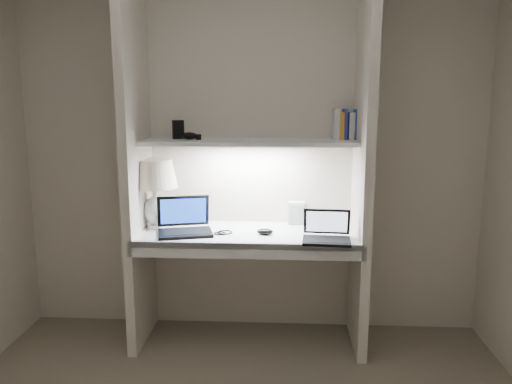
# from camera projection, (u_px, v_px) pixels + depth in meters

# --- Properties ---
(back_wall) EXTENTS (3.20, 0.01, 2.50)m
(back_wall) POSITION_uv_depth(u_px,v_px,m) (251.00, 154.00, 3.46)
(back_wall) COLOR beige
(back_wall) RESTS_ON floor
(alcove_panel_left) EXTENTS (0.06, 0.55, 2.50)m
(alcove_panel_left) POSITION_uv_depth(u_px,v_px,m) (136.00, 158.00, 3.23)
(alcove_panel_left) COLOR beige
(alcove_panel_left) RESTS_ON floor
(alcove_panel_right) EXTENTS (0.06, 0.55, 2.50)m
(alcove_panel_right) POSITION_uv_depth(u_px,v_px,m) (363.00, 160.00, 3.15)
(alcove_panel_right) COLOR beige
(alcove_panel_right) RESTS_ON floor
(desk) EXTENTS (1.40, 0.55, 0.04)m
(desk) POSITION_uv_depth(u_px,v_px,m) (248.00, 234.00, 3.29)
(desk) COLOR white
(desk) RESTS_ON alcove_panel_left
(desk_apron) EXTENTS (1.46, 0.03, 0.10)m
(desk_apron) POSITION_uv_depth(u_px,v_px,m) (245.00, 251.00, 3.04)
(desk_apron) COLOR silver
(desk_apron) RESTS_ON desk
(shelf) EXTENTS (1.40, 0.36, 0.03)m
(shelf) POSITION_uv_depth(u_px,v_px,m) (249.00, 142.00, 3.27)
(shelf) COLOR silver
(shelf) RESTS_ON back_wall
(strip_light) EXTENTS (0.60, 0.04, 0.02)m
(strip_light) POSITION_uv_depth(u_px,v_px,m) (249.00, 146.00, 3.27)
(strip_light) COLOR white
(strip_light) RESTS_ON shelf
(table_lamp) EXTENTS (0.32, 0.32, 0.46)m
(table_lamp) POSITION_uv_depth(u_px,v_px,m) (154.00, 182.00, 3.34)
(table_lamp) COLOR white
(table_lamp) RESTS_ON desk
(laptop_main) EXTENTS (0.41, 0.37, 0.23)m
(laptop_main) POSITION_uv_depth(u_px,v_px,m) (184.00, 224.00, 3.26)
(laptop_main) COLOR black
(laptop_main) RESTS_ON desk
(laptop_netbook) EXTENTS (0.31, 0.27, 0.18)m
(laptop_netbook) POSITION_uv_depth(u_px,v_px,m) (327.00, 234.00, 3.07)
(laptop_netbook) COLOR black
(laptop_netbook) RESTS_ON desk
(speaker) EXTENTS (0.11, 0.08, 0.16)m
(speaker) POSITION_uv_depth(u_px,v_px,m) (296.00, 213.00, 3.47)
(speaker) COLOR silver
(speaker) RESTS_ON desk
(mouse) EXTENTS (0.11, 0.07, 0.04)m
(mouse) POSITION_uv_depth(u_px,v_px,m) (265.00, 232.00, 3.21)
(mouse) COLOR black
(mouse) RESTS_ON desk
(cable_coil) EXTENTS (0.11, 0.11, 0.01)m
(cable_coil) POSITION_uv_depth(u_px,v_px,m) (225.00, 232.00, 3.24)
(cable_coil) COLOR black
(cable_coil) RESTS_ON desk
(sticky_note) EXTENTS (0.11, 0.11, 0.00)m
(sticky_note) POSITION_uv_depth(u_px,v_px,m) (168.00, 231.00, 3.28)
(sticky_note) COLOR yellow
(sticky_note) RESTS_ON desk
(book_row) EXTENTS (0.19, 0.13, 0.20)m
(book_row) POSITION_uv_depth(u_px,v_px,m) (347.00, 125.00, 3.30)
(book_row) COLOR white
(book_row) RESTS_ON shelf
(shelf_box) EXTENTS (0.09, 0.08, 0.12)m
(shelf_box) POSITION_uv_depth(u_px,v_px,m) (178.00, 129.00, 3.35)
(shelf_box) COLOR black
(shelf_box) RESTS_ON shelf
(shelf_gadget) EXTENTS (0.13, 0.11, 0.05)m
(shelf_gadget) POSITION_uv_depth(u_px,v_px,m) (189.00, 136.00, 3.28)
(shelf_gadget) COLOR black
(shelf_gadget) RESTS_ON shelf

